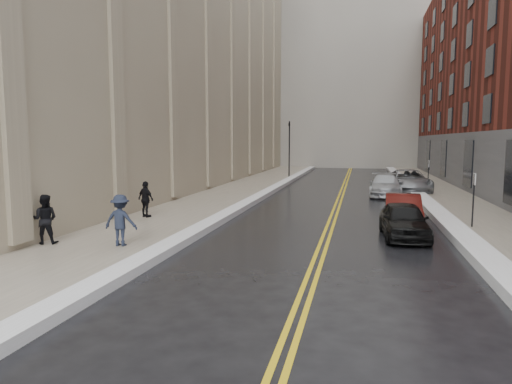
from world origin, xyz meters
The scene contains 18 objects.
ground centered at (0.00, 0.00, 0.00)m, with size 160.00×160.00×0.00m, color black.
sidewalk_left centered at (-4.50, 16.00, 0.07)m, with size 4.00×64.00×0.15m, color gray.
sidewalk_right centered at (9.00, 16.00, 0.07)m, with size 3.00×64.00×0.15m, color gray.
lane_stripe_a centered at (2.38, 16.00, 0.00)m, with size 0.12×64.00×0.01m, color gold.
lane_stripe_b centered at (2.62, 16.00, 0.00)m, with size 0.12×64.00×0.01m, color gold.
snow_ridge_left centered at (-2.20, 16.00, 0.13)m, with size 0.70×60.80×0.26m, color white.
snow_ridge_right centered at (7.15, 16.00, 0.15)m, with size 0.85×60.80×0.30m, color white.
tower_far_right centered at (14.00, 66.00, 22.00)m, with size 22.00×18.00×44.00m, color slate.
traffic_signal centered at (-2.60, 30.00, 3.08)m, with size 0.18×0.15×5.20m.
parking_sign_near centered at (7.90, 8.00, 1.36)m, with size 0.06×0.35×2.23m.
parking_sign_far centered at (7.90, 20.00, 1.36)m, with size 0.06×0.35×2.23m.
car_black centered at (5.20, 6.01, 0.64)m, with size 1.51×3.74×1.28m, color black.
car_maroon centered at (5.37, 8.43, 0.64)m, with size 1.36×3.91×1.29m, color #3F0E0B.
car_silver_near centered at (5.20, 18.79, 0.68)m, with size 1.92×4.71×1.37m, color #A7ABAF.
car_silver_far centered at (6.80, 21.21, 0.76)m, with size 2.54×5.50×1.53m, color gray.
pedestrian_a centered at (-6.20, 1.83, 0.95)m, with size 0.78×0.61×1.60m, color black.
pedestrian_b centered at (-3.69, 2.11, 0.96)m, with size 1.05×0.60×1.63m, color #1C2233.
pedestrian_c centered at (-5.38, 7.28, 0.93)m, with size 0.92×0.38×1.56m, color black.
Camera 1 is at (3.62, -10.74, 3.45)m, focal length 32.00 mm.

